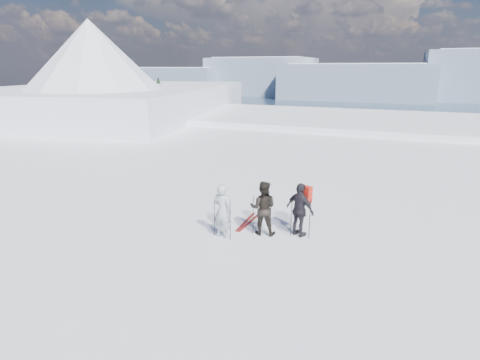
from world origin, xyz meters
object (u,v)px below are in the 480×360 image
at_px(skier_dark, 263,208).
at_px(skis_loose, 248,222).
at_px(skier_pack, 300,210).
at_px(skier_grey, 222,211).

distance_m(skier_dark, skis_loose, 1.33).
bearing_deg(skis_loose, skier_pack, -11.18).
distance_m(skier_dark, skier_pack, 1.15).
relative_size(skier_grey, skis_loose, 1.02).
distance_m(skier_pack, skis_loose, 2.10).
bearing_deg(skis_loose, skier_grey, -103.56).
xyz_separation_m(skier_grey, skier_dark, (1.09, 0.69, 0.01)).
xyz_separation_m(skier_pack, skis_loose, (-1.88, 0.37, -0.85)).
bearing_deg(skier_grey, skis_loose, -95.79).
xyz_separation_m(skier_dark, skis_loose, (-0.76, 0.66, -0.86)).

